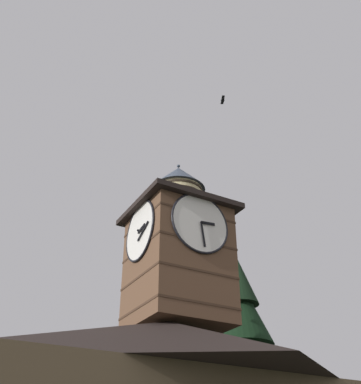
{
  "coord_description": "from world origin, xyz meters",
  "views": [
    {
      "loc": [
        9.23,
        14.52,
        1.98
      ],
      "look_at": [
        -0.35,
        -2.71,
        13.78
      ],
      "focal_mm": 44.67,
      "sensor_mm": 36.0,
      "label": 1
    }
  ],
  "objects_px": {
    "flying_bird_high": "(223,100)",
    "flying_bird_low": "(220,200)",
    "clock_tower": "(178,252)",
    "moon": "(136,343)"
  },
  "relations": [
    {
      "from": "moon",
      "to": "flying_bird_high",
      "type": "distance_m",
      "value": 40.1
    },
    {
      "from": "flying_bird_low",
      "to": "clock_tower",
      "type": "bearing_deg",
      "value": 28.58
    },
    {
      "from": "flying_bird_high",
      "to": "flying_bird_low",
      "type": "height_order",
      "value": "flying_bird_high"
    },
    {
      "from": "moon",
      "to": "flying_bird_low",
      "type": "xyz_separation_m",
      "value": [
        9.83,
        33.1,
        0.04
      ]
    },
    {
      "from": "flying_bird_low",
      "to": "flying_bird_high",
      "type": "bearing_deg",
      "value": 59.17
    },
    {
      "from": "moon",
      "to": "clock_tower",
      "type": "bearing_deg",
      "value": 68.73
    },
    {
      "from": "flying_bird_low",
      "to": "moon",
      "type": "bearing_deg",
      "value": -106.54
    },
    {
      "from": "clock_tower",
      "to": "flying_bird_low",
      "type": "bearing_deg",
      "value": -151.42
    },
    {
      "from": "flying_bird_high",
      "to": "flying_bird_low",
      "type": "xyz_separation_m",
      "value": [
        -2.9,
        -4.85,
        -2.39
      ]
    },
    {
      "from": "clock_tower",
      "to": "flying_bird_high",
      "type": "distance_m",
      "value": 7.8
    }
  ]
}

